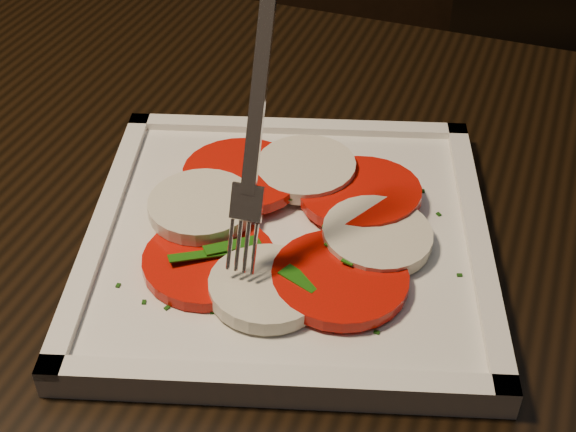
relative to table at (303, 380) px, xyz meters
name	(u,v)px	position (x,y,z in m)	size (l,w,h in m)	color
table	(303,380)	(0.00, 0.00, 0.00)	(1.25, 0.88, 0.75)	black
chair	(331,60)	(-0.15, 0.69, -0.12)	(0.55, 0.55, 0.93)	black
plate	(288,241)	(-0.02, 0.03, 0.11)	(0.27, 0.27, 0.01)	white
caprese_salad	(288,223)	(-0.02, 0.03, 0.12)	(0.22, 0.21, 0.02)	red
fork	(260,118)	(-0.03, 0.02, 0.22)	(0.03, 0.08, 0.17)	white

